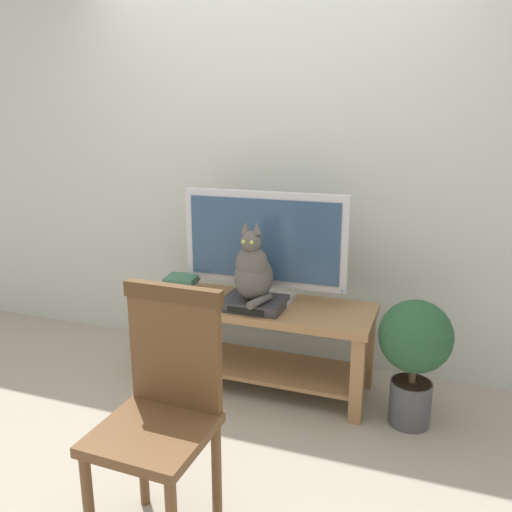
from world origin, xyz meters
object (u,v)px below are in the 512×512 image
Objects in this scene: tv_stand at (259,329)px; potted_plant at (414,349)px; tv at (264,243)px; wooden_chair at (163,400)px; media_box at (254,303)px; book_stack at (181,285)px; cat at (253,271)px.

potted_plant is at bearing -7.50° from tv_stand.
wooden_chair is (0.06, -1.32, -0.31)m from tv.
tv_stand is 3.81× the size of media_box.
potted_plant is (0.91, -0.04, -0.12)m from media_box.
book_stack is 0.31× the size of potted_plant.
cat is at bearing -90.91° from tv.
tv is 1.01× the size of wooden_chair.
wooden_chair reaches higher than media_box.
tv is (0.00, 0.09, 0.52)m from tv_stand.
tv reaches higher than book_stack.
wooden_chair is (0.06, -1.15, 0.01)m from media_box.
media_box is (-0.00, -0.17, -0.32)m from tv.
potted_plant is at bearing -1.83° from cat.
book_stack is at bearing 170.95° from media_box.
book_stack is (-0.52, -0.09, -0.29)m from tv.
cat is 0.97m from potted_plant.
tv is at bearing 9.37° from book_stack.
media_box is at bearing -92.94° from tv_stand.
tv reaches higher than wooden_chair.
potted_plant is (0.85, 1.11, -0.14)m from wooden_chair.
cat reaches higher than media_box.
tv is 0.60m from book_stack.
media_box is at bearing -9.05° from book_stack.
cat reaches higher than wooden_chair.
wooden_chair is at bearing -64.94° from book_stack.
media_box is 1.15m from wooden_chair.
tv is 0.36m from media_box.
cat is at bearing 93.01° from wooden_chair.
wooden_chair is at bearing -86.99° from cat.
potted_plant is at bearing -13.07° from tv.
tv is 1.35m from wooden_chair.
book_stack is at bearing 179.40° from tv_stand.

